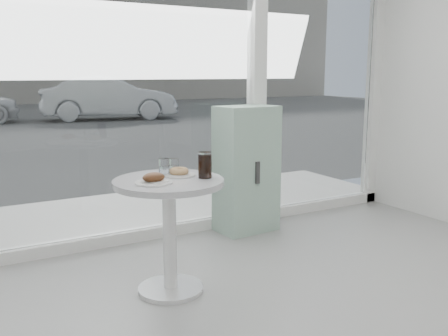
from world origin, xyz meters
TOP-DOWN VIEW (x-y plane):
  - storefront at (0.07, 3.00)m, footprint 5.00×0.14m
  - main_table at (-0.50, 1.90)m, footprint 0.72×0.72m
  - patio_deck at (0.00, 3.80)m, footprint 5.60×1.60m
  - street at (0.00, 16.00)m, footprint 40.00×24.00m
  - mint_cabinet at (0.65, 2.78)m, footprint 0.56×0.40m
  - car_silver at (2.90, 14.38)m, footprint 4.29×2.20m
  - plate_fritter at (-0.62, 1.83)m, footprint 0.23×0.23m
  - plate_donut at (-0.39, 1.97)m, footprint 0.22×0.22m
  - water_tumbler_a at (-0.48, 2.03)m, footprint 0.07×0.07m
  - water_tumbler_b at (-0.39, 2.05)m, footprint 0.07×0.07m
  - cola_glass at (-0.27, 1.83)m, footprint 0.09×0.09m

SIDE VIEW (x-z plane):
  - street at x=0.00m, z-range 0.00..0.00m
  - patio_deck at x=0.00m, z-range 0.00..0.05m
  - main_table at x=-0.50m, z-range 0.17..0.94m
  - mint_cabinet at x=0.65m, z-range 0.00..1.16m
  - car_silver at x=2.90m, z-range 0.00..1.35m
  - plate_donut at x=-0.39m, z-range 0.76..0.82m
  - plate_fritter at x=-0.62m, z-range 0.76..0.83m
  - water_tumbler_b at x=-0.39m, z-range 0.76..0.87m
  - water_tumbler_a at x=-0.48m, z-range 0.76..0.88m
  - cola_glass at x=-0.27m, z-range 0.77..0.94m
  - storefront at x=0.07m, z-range 0.21..3.21m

